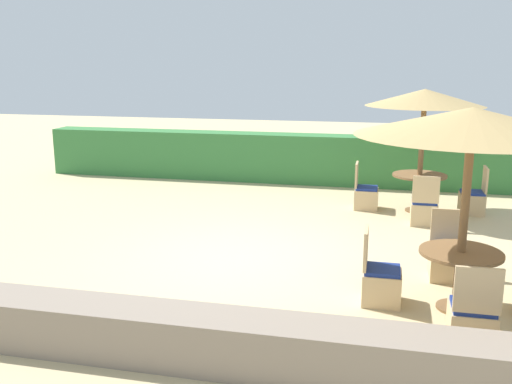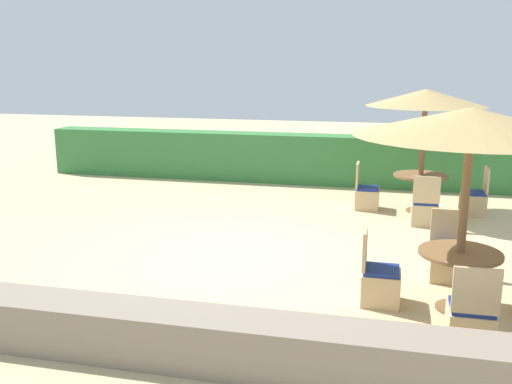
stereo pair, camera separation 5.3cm
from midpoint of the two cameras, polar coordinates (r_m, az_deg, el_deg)
name	(u,v)px [view 2 (the right image)]	position (r m, az deg, el deg)	size (l,w,h in m)	color
ground_plane	(247,259)	(8.59, -0.75, -6.74)	(40.00, 40.00, 0.00)	#C6B284
hedge_row	(304,159)	(13.85, 4.94, 3.33)	(13.00, 0.70, 1.17)	#387A3D
stone_border	(171,336)	(5.82, -8.23, -14.07)	(10.00, 0.56, 0.53)	gray
parasol_back_right	(426,98)	(11.36, 16.75, 8.96)	(2.24, 2.24, 2.38)	brown
round_table_back_right	(420,183)	(11.57, 16.22, 0.89)	(1.04, 1.04, 0.74)	brown
patio_chair_back_right_east	(474,201)	(11.76, 21.08, -0.85)	(0.46, 0.46, 0.93)	tan
patio_chair_back_right_south	(424,211)	(10.72, 16.63, -1.81)	(0.46, 0.46, 0.93)	tan
patio_chair_back_right_west	(366,196)	(11.59, 11.10, -0.40)	(0.46, 0.46, 0.93)	tan
parasol_front_right	(471,123)	(6.81, 20.95, 6.49)	(2.61, 2.61, 2.40)	brown
round_table_front_right	(459,266)	(7.17, 19.86, -6.96)	(0.96, 0.96, 0.72)	brown
patio_chair_front_right_north	(447,260)	(8.20, 18.74, -6.50)	(0.46, 0.46, 0.93)	tan
patio_chair_front_right_west	(379,283)	(7.20, 12.45, -8.84)	(0.46, 0.46, 0.93)	tan
patio_chair_front_right_south	(470,323)	(6.44, 20.88, -12.11)	(0.46, 0.46, 0.93)	tan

